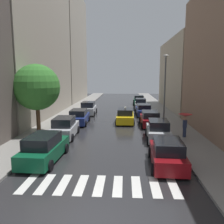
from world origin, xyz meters
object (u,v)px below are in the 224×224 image
(parked_car_right_second, at_px, (158,131))
(parked_car_right_fifth, at_px, (141,104))
(parked_car_right_nearest, at_px, (167,154))
(parked_car_right_third, at_px, (150,119))
(parked_car_left_second, at_px, (65,128))
(street_tree_left, at_px, (37,87))
(lamp_post_right, at_px, (165,84))
(parked_car_left_nearest, at_px, (44,149))
(parked_car_right_sixth, at_px, (139,100))
(parked_car_right_fourth, at_px, (144,110))
(pedestrian_foreground, at_px, (185,120))
(parked_car_left_third, at_px, (79,117))
(parked_car_left_fourth, at_px, (88,108))
(taxi_midroad, at_px, (125,116))

(parked_car_right_second, xyz_separation_m, parked_car_right_fifth, (-0.27, 17.82, -0.00))
(parked_car_right_nearest, distance_m, parked_car_right_third, 11.06)
(parked_car_left_second, distance_m, street_tree_left, 4.41)
(parked_car_left_second, bearing_deg, lamp_post_right, -58.40)
(parked_car_left_nearest, height_order, street_tree_left, street_tree_left)
(parked_car_right_sixth, bearing_deg, parked_car_right_fourth, -179.11)
(pedestrian_foreground, height_order, lamp_post_right, lamp_post_right)
(parked_car_left_nearest, xyz_separation_m, parked_car_left_second, (-0.18, 5.66, 0.02))
(parked_car_left_nearest, distance_m, parked_car_right_sixth, 29.84)
(parked_car_left_second, height_order, parked_car_right_nearest, parked_car_left_second)
(parked_car_left_third, relative_size, street_tree_left, 0.75)
(parked_car_right_fourth, bearing_deg, parked_car_left_nearest, 155.29)
(parked_car_left_third, bearing_deg, pedestrian_foreground, -120.15)
(parked_car_right_fifth, height_order, lamp_post_right, lamp_post_right)
(parked_car_right_second, xyz_separation_m, pedestrian_foreground, (2.31, 0.62, 0.83))
(parked_car_left_second, distance_m, parked_car_left_fourth, 11.80)
(parked_car_left_fourth, relative_size, parked_car_right_second, 1.05)
(parked_car_left_second, xyz_separation_m, taxi_midroad, (5.26, 6.44, -0.06))
(parked_car_left_third, height_order, parked_car_right_nearest, parked_car_left_third)
(parked_car_right_third, height_order, street_tree_left, street_tree_left)
(parked_car_left_second, distance_m, taxi_midroad, 8.31)
(parked_car_right_second, bearing_deg, parked_car_left_nearest, 126.01)
(street_tree_left, bearing_deg, parked_car_left_fourth, 75.55)
(parked_car_right_third, distance_m, street_tree_left, 11.82)
(parked_car_left_fourth, bearing_deg, parked_car_left_nearest, 178.53)
(parked_car_right_fifth, xyz_separation_m, taxi_midroad, (-2.43, -10.85, -0.03))
(parked_car_left_second, height_order, parked_car_right_fourth, parked_car_left_second)
(parked_car_left_third, height_order, parked_car_right_fourth, parked_car_left_third)
(parked_car_right_sixth, height_order, pedestrian_foreground, pedestrian_foreground)
(parked_car_right_third, xyz_separation_m, street_tree_left, (-10.51, -4.12, 3.52))
(parked_car_right_third, relative_size, parked_car_right_sixth, 1.01)
(parked_car_right_second, bearing_deg, parked_car_right_third, 3.41)
(parked_car_left_fourth, bearing_deg, lamp_post_right, -122.01)
(parked_car_right_fifth, distance_m, pedestrian_foreground, 17.41)
(pedestrian_foreground, relative_size, street_tree_left, 0.32)
(parked_car_left_nearest, relative_size, parked_car_right_nearest, 1.10)
(parked_car_right_second, distance_m, parked_car_right_sixth, 23.72)
(parked_car_left_fourth, xyz_separation_m, lamp_post_right, (9.34, -5.52, 3.55))
(parked_car_left_second, xyz_separation_m, parked_car_right_fourth, (7.71, 11.45, -0.10))
(parked_car_left_nearest, xyz_separation_m, lamp_post_right, (9.36, 11.94, 3.56))
(taxi_midroad, distance_m, street_tree_left, 10.28)
(parked_car_right_nearest, distance_m, parked_car_right_sixth, 29.29)
(parked_car_left_nearest, bearing_deg, parked_car_right_fourth, -21.56)
(parked_car_right_nearest, distance_m, street_tree_left, 12.95)
(parked_car_right_sixth, bearing_deg, parked_car_left_second, 162.66)
(parked_car_right_nearest, bearing_deg, parked_car_left_second, 54.41)
(parked_car_right_nearest, height_order, parked_car_right_sixth, parked_car_right_sixth)
(parked_car_left_fourth, height_order, parked_car_right_third, parked_car_left_fourth)
(parked_car_right_third, bearing_deg, parked_car_right_fifth, 0.57)
(parked_car_right_nearest, distance_m, taxi_midroad, 12.77)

